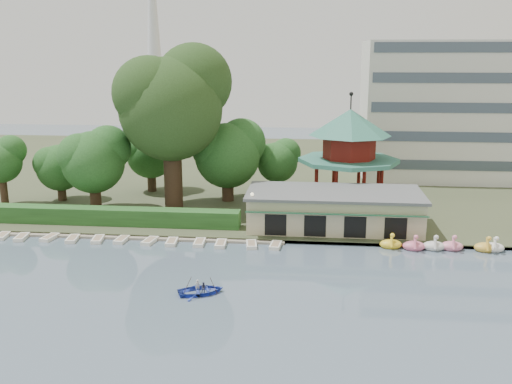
# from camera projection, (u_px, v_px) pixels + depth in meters

# --- Properties ---
(ground_plane) EXTENTS (220.00, 220.00, 0.00)m
(ground_plane) POSITION_uv_depth(u_px,v_px,m) (204.00, 316.00, 41.30)
(ground_plane) COLOR slate
(ground_plane) RESTS_ON ground
(shore) EXTENTS (220.00, 70.00, 0.40)m
(shore) POSITION_uv_depth(u_px,v_px,m) (265.00, 171.00, 91.53)
(shore) COLOR #424930
(shore) RESTS_ON ground
(embankment) EXTENTS (220.00, 0.60, 0.30)m
(embankment) POSITION_uv_depth(u_px,v_px,m) (236.00, 239.00, 57.99)
(embankment) COLOR gray
(embankment) RESTS_ON ground
(dock) EXTENTS (34.00, 1.60, 0.24)m
(dock) POSITION_uv_depth(u_px,v_px,m) (121.00, 236.00, 59.07)
(dock) COLOR gray
(dock) RESTS_ON ground
(boathouse) EXTENTS (18.60, 9.39, 3.90)m
(boathouse) POSITION_uv_depth(u_px,v_px,m) (334.00, 209.00, 61.01)
(boathouse) COLOR beige
(boathouse) RESTS_ON shore
(pavilion) EXTENTS (12.40, 12.40, 13.50)m
(pavilion) POSITION_uv_depth(u_px,v_px,m) (349.00, 147.00, 69.31)
(pavilion) COLOR beige
(pavilion) RESTS_ON shore
(office_building) EXTENTS (38.00, 18.00, 20.00)m
(office_building) POSITION_uv_depth(u_px,v_px,m) (486.00, 116.00, 83.20)
(office_building) COLOR silver
(office_building) RESTS_ON shore
(broadcast_tower) EXTENTS (8.00, 8.00, 96.00)m
(broadcast_tower) POSITION_uv_depth(u_px,v_px,m) (152.00, 2.00, 172.77)
(broadcast_tower) COLOR silver
(broadcast_tower) RESTS_ON ground
(hedge) EXTENTS (30.00, 2.00, 1.80)m
(hedge) POSITION_uv_depth(u_px,v_px,m) (104.00, 216.00, 62.28)
(hedge) COLOR #285B24
(hedge) RESTS_ON shore
(lamp_post) EXTENTS (0.36, 0.36, 4.28)m
(lamp_post) POSITION_uv_depth(u_px,v_px,m) (252.00, 205.00, 58.74)
(lamp_post) COLOR black
(lamp_post) RESTS_ON shore
(big_tree) EXTENTS (13.35, 12.44, 19.48)m
(big_tree) POSITION_uv_depth(u_px,v_px,m) (172.00, 100.00, 66.30)
(big_tree) COLOR #3A281C
(big_tree) RESTS_ON shore
(small_trees) EXTENTS (38.66, 17.05, 10.33)m
(small_trees) POSITION_uv_depth(u_px,v_px,m) (154.00, 156.00, 71.12)
(small_trees) COLOR #3A281C
(small_trees) RESTS_ON shore
(swan_boats) EXTENTS (11.83, 2.12, 1.92)m
(swan_boats) POSITION_uv_depth(u_px,v_px,m) (445.00, 246.00, 55.24)
(swan_boats) COLOR yellow
(swan_boats) RESTS_ON ground
(moored_rowboats) EXTENTS (32.06, 2.68, 0.36)m
(moored_rowboats) POSITION_uv_depth(u_px,v_px,m) (123.00, 240.00, 57.65)
(moored_rowboats) COLOR white
(moored_rowboats) RESTS_ON ground
(rowboat_with_passengers) EXTENTS (6.05, 5.22, 2.01)m
(rowboat_with_passengers) POSITION_uv_depth(u_px,v_px,m) (201.00, 287.00, 45.10)
(rowboat_with_passengers) COLOR #2B41AF
(rowboat_with_passengers) RESTS_ON ground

